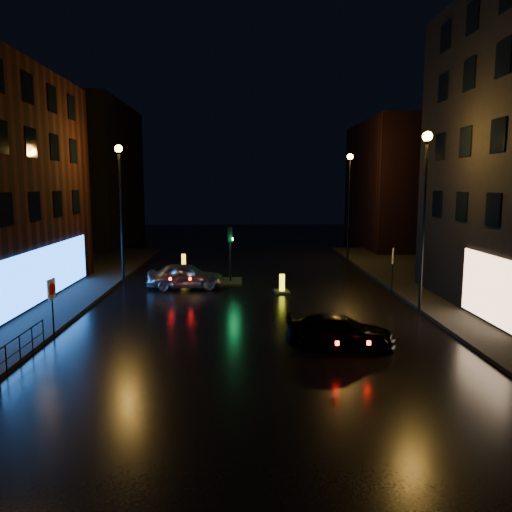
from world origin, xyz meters
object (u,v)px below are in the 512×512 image
Objects in this scene: traffic_signal at (230,275)px; dark_sedan at (340,331)px; road_sign_left at (52,294)px; bollard_near at (282,288)px; bollard_far at (184,266)px; silver_hatchback at (186,276)px; road_sign_right at (393,260)px.

traffic_signal is 0.85× the size of dark_sedan.
traffic_signal is at bearing 65.47° from road_sign_left.
bollard_near is at bearing 14.24° from dark_sedan.
bollard_far is at bearing 29.96° from dark_sedan.
dark_sedan is at bearing -147.88° from silver_hatchback.
traffic_signal is at bearing 25.11° from dark_sedan.
road_sign_left is (-3.23, -16.21, 1.55)m from bollard_far.
road_sign_left is (-6.70, -11.23, 1.29)m from traffic_signal.
dark_sedan is (4.39, -12.51, 0.09)m from traffic_signal.
dark_sedan is at bearing -70.66° from traffic_signal.
traffic_signal is at bearing -63.19° from bollard_far.
road_sign_right reaches higher than dark_sedan.
silver_hatchback is 5.72m from bollard_near.
dark_sedan is 10.39m from road_sign_right.
bollard_near is (5.54, -1.30, -0.52)m from silver_hatchback.
silver_hatchback reaches higher than dark_sedan.
bollard_near is at bearing -103.81° from silver_hatchback.
dark_sedan is 1.60× the size of road_sign_right.
traffic_signal is 13.14m from road_sign_left.
bollard_near is 0.52× the size of road_sign_left.
bollard_near is at bearing 46.80° from road_sign_left.
silver_hatchback is at bearing 72.96° from road_sign_left.
traffic_signal is at bearing 129.66° from bollard_near.
bollard_far is at bearing -12.16° from road_sign_right.
bollard_far is 15.16m from road_sign_right.
traffic_signal is 9.79m from road_sign_right.
silver_hatchback is (-2.57, -1.66, 0.25)m from traffic_signal.
road_sign_right is at bearing -8.87° from bollard_near.
traffic_signal reaches higher than road_sign_right.
silver_hatchback is 6.73m from bollard_far.
bollard_far is at bearing 7.10° from silver_hatchback.
traffic_signal is 2.75× the size of bollard_near.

